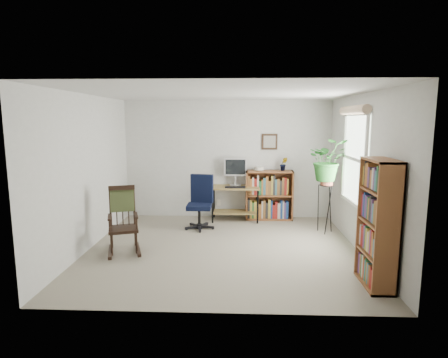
{
  "coord_description": "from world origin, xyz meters",
  "views": [
    {
      "loc": [
        0.26,
        -5.66,
        2.01
      ],
      "look_at": [
        0.0,
        0.4,
        1.05
      ],
      "focal_mm": 30.0,
      "sensor_mm": 36.0,
      "label": 1
    }
  ],
  "objects_px": {
    "desk": "(235,203)",
    "office_chair": "(199,202)",
    "rocking_chair": "(123,220)",
    "low_bookshelf": "(269,195)",
    "tall_bookshelf": "(378,223)"
  },
  "relations": [
    {
      "from": "tall_bookshelf",
      "to": "office_chair",
      "type": "bearing_deg",
      "value": 136.21
    },
    {
      "from": "desk",
      "to": "office_chair",
      "type": "bearing_deg",
      "value": -136.55
    },
    {
      "from": "rocking_chair",
      "to": "low_bookshelf",
      "type": "relative_size",
      "value": 1.03
    },
    {
      "from": "rocking_chair",
      "to": "desk",
      "type": "bearing_deg",
      "value": 31.22
    },
    {
      "from": "rocking_chair",
      "to": "low_bookshelf",
      "type": "distance_m",
      "value": 3.14
    },
    {
      "from": "desk",
      "to": "office_chair",
      "type": "xyz_separation_m",
      "value": [
        -0.66,
        -0.62,
        0.16
      ]
    },
    {
      "from": "office_chair",
      "to": "rocking_chair",
      "type": "height_order",
      "value": "rocking_chair"
    },
    {
      "from": "office_chair",
      "to": "low_bookshelf",
      "type": "bearing_deg",
      "value": 38.69
    },
    {
      "from": "tall_bookshelf",
      "to": "rocking_chair",
      "type": "bearing_deg",
      "value": 163.97
    },
    {
      "from": "desk",
      "to": "low_bookshelf",
      "type": "distance_m",
      "value": 0.71
    },
    {
      "from": "desk",
      "to": "tall_bookshelf",
      "type": "relative_size",
      "value": 0.62
    },
    {
      "from": "office_chair",
      "to": "tall_bookshelf",
      "type": "distance_m",
      "value": 3.35
    },
    {
      "from": "desk",
      "to": "office_chair",
      "type": "height_order",
      "value": "office_chair"
    },
    {
      "from": "office_chair",
      "to": "tall_bookshelf",
      "type": "height_order",
      "value": "tall_bookshelf"
    },
    {
      "from": "low_bookshelf",
      "to": "tall_bookshelf",
      "type": "bearing_deg",
      "value": -70.82
    }
  ]
}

